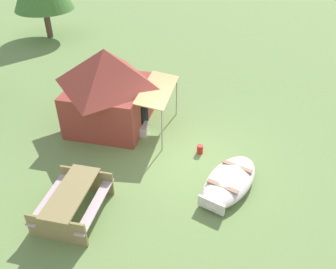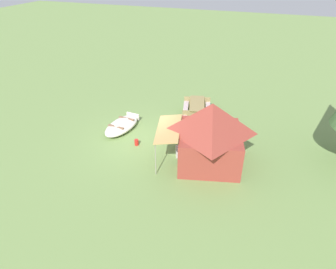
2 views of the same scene
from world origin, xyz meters
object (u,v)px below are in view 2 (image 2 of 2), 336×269
at_px(picnic_table, 197,108).
at_px(cooler_box, 180,152).
at_px(beached_rowboat, 122,125).
at_px(fuel_can, 137,142).
at_px(canvas_cabin_tent, 210,133).

height_order(picnic_table, cooler_box, picnic_table).
bearing_deg(picnic_table, cooler_box, 4.39).
relative_size(beached_rowboat, picnic_table, 1.10).
height_order(beached_rowboat, picnic_table, picnic_table).
xyz_separation_m(picnic_table, fuel_can, (3.81, -1.86, -0.36)).
xyz_separation_m(beached_rowboat, canvas_cabin_tent, (1.22, 4.78, 1.20)).
relative_size(canvas_cabin_tent, fuel_can, 14.39).
height_order(canvas_cabin_tent, picnic_table, canvas_cabin_tent).
bearing_deg(cooler_box, picnic_table, -175.61).
relative_size(canvas_cabin_tent, cooler_box, 7.52).
bearing_deg(canvas_cabin_tent, fuel_can, -92.36).
bearing_deg(fuel_can, beached_rowboat, -129.02).
bearing_deg(fuel_can, canvas_cabin_tent, 87.64).
distance_m(canvas_cabin_tent, cooler_box, 1.80).
distance_m(picnic_table, fuel_can, 4.26).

